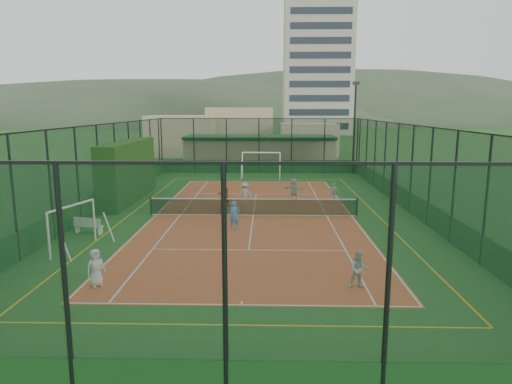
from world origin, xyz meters
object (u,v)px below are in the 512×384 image
clubhouse (260,151)px  child_near_right (359,269)px  floodlight_ne (354,128)px  coach (224,194)px  white_bench (88,225)px  apartment_tower (317,67)px  child_far_left (245,193)px  child_far_right (334,192)px  child_far_back (294,189)px  futsal_goal_far (261,165)px  futsal_goal_near (73,228)px  child_near_mid (234,215)px  child_near_left (96,268)px

clubhouse → child_near_right: clubhouse is taller
floodlight_ne → coach: (-10.45, -14.42, -3.33)m
child_near_right → coach: (-5.70, 12.62, 0.13)m
white_bench → child_near_right: 13.33m
apartment_tower → child_far_left: bearing=-99.1°
apartment_tower → child_far_right: (-6.92, -77.96, -14.40)m
white_bench → coach: (5.95, 6.14, 0.38)m
child_near_right → child_far_left: bearing=110.7°
child_far_left → child_far_right: size_ratio=1.18×
child_near_right → child_far_back: size_ratio=0.88×
clubhouse → futsal_goal_far: bearing=-88.2°
futsal_goal_far → child_far_right: size_ratio=2.83×
child_far_right → coach: 7.19m
floodlight_ne → futsal_goal_near: (-16.08, -23.01, -3.18)m
white_bench → child_far_back: (10.31, 8.07, 0.34)m
child_near_mid → child_far_right: (5.92, 7.11, -0.12)m
floodlight_ne → child_near_right: size_ratio=6.32×
floodlight_ne → futsal_goal_far: floodlight_ne is taller
futsal_goal_far → coach: bearing=-97.9°
clubhouse → child_far_right: clubhouse is taller
clubhouse → white_bench: (-7.80, -25.97, -1.16)m
child_near_mid → child_far_back: bearing=56.2°
floodlight_ne → child_far_back: size_ratio=5.56×
futsal_goal_near → child_near_left: (2.49, -4.08, -0.29)m
clubhouse → futsal_goal_near: clubhouse is taller
child_near_mid → child_far_back: (3.35, 7.18, 0.03)m
child_near_left → child_far_right: 17.68m
white_bench → child_near_left: size_ratio=1.14×
floodlight_ne → futsal_goal_far: size_ratio=2.46×
child_far_right → child_far_back: bearing=33.4°
white_bench → child_far_back: bearing=53.8°
futsal_goal_near → child_near_mid: futsal_goal_near is taller
futsal_goal_near → child_near_right: futsal_goal_near is taller
floodlight_ne → child_far_right: size_ratio=6.94×
white_bench → child_far_right: (12.88, 8.01, 0.19)m
coach → futsal_goal_near: bearing=28.2°
apartment_tower → child_far_back: bearing=-96.9°
child_near_mid → child_far_back: child_far_back is taller
futsal_goal_far → child_far_back: bearing=-75.2°
white_bench → child_far_left: (7.17, 6.82, 0.29)m
child_far_right → coach: coach is taller
floodlight_ne → child_near_right: bearing=-100.0°
coach → child_far_back: bearing=175.3°
coach → floodlight_ne: bearing=-154.5°
futsal_goal_near → floodlight_ne: bearing=-18.6°
child_near_right → child_far_left: size_ratio=0.93×
floodlight_ne → apartment_tower: 66.39m
child_near_right → apartment_tower: bearing=87.1°
coach → child_near_right: bearing=85.7°
floodlight_ne → white_bench: 26.56m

